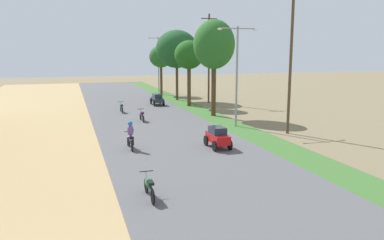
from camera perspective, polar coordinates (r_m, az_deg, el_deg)
The scene contains 14 objects.
median_tree_nearest at distance 32.99m, azimuth 3.33°, elevation 11.18°, with size 3.56×3.56×8.25m.
median_tree_second at distance 39.02m, azimuth -0.46°, elevation 9.66°, with size 2.96×2.96×6.68m.
median_tree_third at distance 44.05m, azimuth -2.30°, elevation 10.58°, with size 4.77×4.77×7.99m.
median_tree_fourth at distance 49.85m, azimuth -4.68°, elevation 9.43°, with size 3.02×3.02×6.35m.
streetlamp_near at distance 28.42m, azimuth 6.75°, elevation 7.57°, with size 3.16×0.20×7.35m.
streetlamp_mid at distance 53.05m, azimuth -5.05°, elevation 8.90°, with size 3.16×0.20×7.52m.
utility_pole_near at distance 42.01m, azimuth 2.55°, elevation 9.38°, with size 1.80×0.20×9.60m.
utility_pole_far at distance 26.71m, azimuth 14.58°, elevation 8.53°, with size 1.80×0.20×9.55m.
car_hatchback_red at distance 22.13m, azimuth 3.86°, elevation -2.48°, with size 1.04×2.00×1.23m.
car_sedan_charcoal at distance 40.04m, azimuth -5.26°, elevation 3.20°, with size 1.10×2.26×1.19m.
motorbike_ahead_second at distance 14.77m, azimuth -6.46°, elevation -9.76°, with size 0.54×1.80×0.94m.
motorbike_ahead_third at distance 22.01m, azimuth -9.25°, elevation -2.37°, with size 0.54×1.80×1.66m.
motorbike_ahead_fourth at distance 30.87m, azimuth -7.55°, elevation 0.75°, with size 0.54×1.80×0.94m.
motorbike_ahead_fifth at distance 35.58m, azimuth -10.54°, elevation 1.92°, with size 0.54×1.80×0.94m.
Camera 1 is at (-5.98, -0.80, 5.60)m, focal length 35.53 mm.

